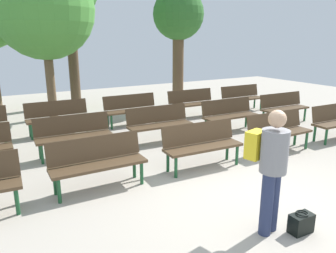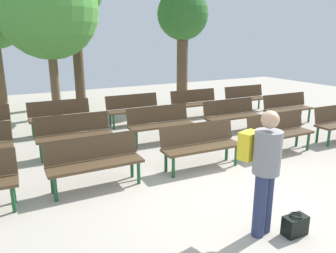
% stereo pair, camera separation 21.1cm
% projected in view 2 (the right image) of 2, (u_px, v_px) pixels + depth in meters
% --- Properties ---
extents(ground_plane, '(25.13, 25.13, 0.00)m').
position_uv_depth(ground_plane, '(252.00, 201.00, 5.12)').
color(ground_plane, '#B2A899').
extents(bench_r0_c1, '(1.61, 0.51, 0.87)m').
position_uv_depth(bench_r0_c1, '(94.00, 159.00, 5.51)').
color(bench_r0_c1, '#4C3823').
rests_on(bench_r0_c1, ground_plane).
extents(bench_r0_c2, '(1.62, 0.56, 0.87)m').
position_uv_depth(bench_r0_c2, '(200.00, 143.00, 6.36)').
color(bench_r0_c2, '#4C3823').
rests_on(bench_r0_c2, ground_plane).
extents(bench_r0_c3, '(1.60, 0.50, 0.87)m').
position_uv_depth(bench_r0_c3, '(279.00, 130.00, 7.21)').
color(bench_r0_c3, '#4C3823').
rests_on(bench_r0_c3, ground_plane).
extents(bench_r1_c1, '(1.62, 0.56, 0.87)m').
position_uv_depth(bench_r1_c1, '(74.00, 132.00, 7.08)').
color(bench_r1_c1, '#4C3823').
rests_on(bench_r1_c1, ground_plane).
extents(bench_r1_c2, '(1.62, 0.55, 0.87)m').
position_uv_depth(bench_r1_c2, '(160.00, 122.00, 7.95)').
color(bench_r1_c2, '#4C3823').
rests_on(bench_r1_c2, ground_plane).
extents(bench_r1_c3, '(1.61, 0.53, 0.87)m').
position_uv_depth(bench_r1_c3, '(231.00, 114.00, 8.81)').
color(bench_r1_c3, '#4C3823').
rests_on(bench_r1_c3, ground_plane).
extents(bench_r1_c4, '(1.62, 0.54, 0.87)m').
position_uv_depth(bench_r1_c4, '(287.00, 107.00, 9.70)').
color(bench_r1_c4, '#4C3823').
rests_on(bench_r1_c4, ground_plane).
extents(bench_r2_c1, '(1.61, 0.53, 0.87)m').
position_uv_depth(bench_r2_c1, '(60.00, 115.00, 8.68)').
color(bench_r2_c1, '#4C3823').
rests_on(bench_r2_c1, ground_plane).
extents(bench_r2_c2, '(1.61, 0.51, 0.87)m').
position_uv_depth(bench_r2_c2, '(134.00, 108.00, 9.57)').
color(bench_r2_c2, '#4C3823').
rests_on(bench_r2_c2, ground_plane).
extents(bench_r2_c3, '(1.62, 0.54, 0.87)m').
position_uv_depth(bench_r2_c3, '(195.00, 102.00, 10.43)').
color(bench_r2_c3, '#4C3823').
rests_on(bench_r2_c3, ground_plane).
extents(bench_r2_c4, '(1.61, 0.50, 0.87)m').
position_uv_depth(bench_r2_c4, '(246.00, 97.00, 11.30)').
color(bench_r2_c4, '#4C3823').
rests_on(bench_r2_c4, ground_plane).
extents(tree_0, '(2.99, 2.99, 4.81)m').
position_uv_depth(tree_0, '(48.00, 10.00, 9.72)').
color(tree_0, brown).
rests_on(tree_0, ground_plane).
extents(tree_1, '(1.83, 1.83, 4.22)m').
position_uv_depth(tree_1, '(183.00, 18.00, 11.69)').
color(tree_1, brown).
rests_on(tree_1, ground_plane).
extents(visitor_with_backpack, '(0.43, 0.58, 1.65)m').
position_uv_depth(visitor_with_backpack, '(264.00, 166.00, 4.08)').
color(visitor_with_backpack, navy).
rests_on(visitor_with_backpack, ground_plane).
extents(handbag, '(0.33, 0.19, 0.29)m').
position_uv_depth(handbag, '(295.00, 225.00, 4.23)').
color(handbag, black).
rests_on(handbag, ground_plane).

